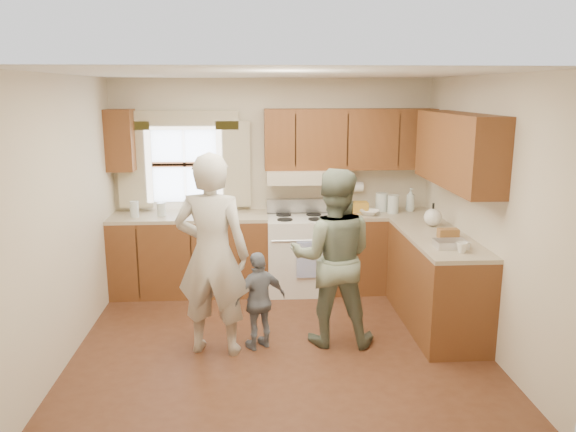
{
  "coord_description": "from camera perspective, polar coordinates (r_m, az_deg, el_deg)",
  "views": [
    {
      "loc": [
        -0.23,
        -4.98,
        2.36
      ],
      "look_at": [
        0.1,
        0.4,
        1.15
      ],
      "focal_mm": 35.0,
      "sensor_mm": 36.0,
      "label": 1
    }
  ],
  "objects": [
    {
      "name": "room",
      "position": [
        5.11,
        -0.84,
        0.09
      ],
      "size": [
        3.8,
        3.8,
        3.8
      ],
      "color": "#4B2717",
      "rests_on": "ground"
    },
    {
      "name": "woman_left",
      "position": [
        5.07,
        -7.71,
        -3.95
      ],
      "size": [
        0.75,
        0.57,
        1.85
      ],
      "primitive_type": "imported",
      "rotation": [
        0.0,
        0.0,
        2.94
      ],
      "color": "beige",
      "rests_on": "ground"
    },
    {
      "name": "kitchen_fixtures",
      "position": [
        6.3,
        4.3,
        -1.35
      ],
      "size": [
        3.8,
        2.25,
        2.15
      ],
      "color": "#4A230F",
      "rests_on": "ground"
    },
    {
      "name": "stove",
      "position": [
        6.71,
        1.16,
        -3.73
      ],
      "size": [
        0.76,
        0.67,
        1.07
      ],
      "color": "silver",
      "rests_on": "ground"
    },
    {
      "name": "child",
      "position": [
        5.24,
        -2.93,
        -8.58
      ],
      "size": [
        0.58,
        0.46,
        0.93
      ],
      "primitive_type": "imported",
      "rotation": [
        0.0,
        0.0,
        3.65
      ],
      "color": "slate",
      "rests_on": "ground"
    },
    {
      "name": "woman_right",
      "position": [
        5.26,
        4.58,
        -4.22
      ],
      "size": [
        0.89,
        0.74,
        1.67
      ],
      "primitive_type": "imported",
      "rotation": [
        0.0,
        0.0,
        3.0
      ],
      "color": "#253F28",
      "rests_on": "ground"
    }
  ]
}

